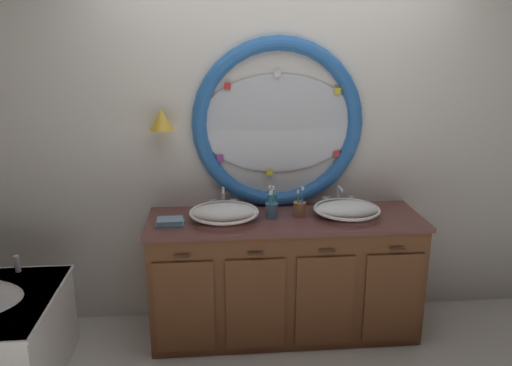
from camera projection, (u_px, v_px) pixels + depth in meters
name	position (u px, v px, depth m)	size (l,w,h in m)	color
ground_plane	(286.00, 351.00, 3.37)	(14.00, 14.00, 0.00)	silver
back_wall_assembly	(277.00, 141.00, 3.56)	(6.40, 0.26, 2.60)	silver
vanity_counter	(284.00, 275.00, 3.51)	(1.85, 0.61, 0.86)	brown
sink_basin_left	(224.00, 212.00, 3.31)	(0.46, 0.46, 0.11)	white
sink_basin_right	(347.00, 209.00, 3.38)	(0.45, 0.45, 0.11)	white
faucet_set_left	(223.00, 201.00, 3.53)	(0.20, 0.12, 0.16)	silver
faucet_set_right	(339.00, 198.00, 3.60)	(0.23, 0.13, 0.15)	silver
toothbrush_holder_left	(271.00, 209.00, 3.37)	(0.09, 0.09, 0.22)	slate
toothbrush_holder_right	(300.00, 208.00, 3.39)	(0.09, 0.09, 0.21)	#996647
soap_dispenser	(272.00, 202.00, 3.48)	(0.07, 0.07, 0.16)	#388EBC
folded_hand_towel	(170.00, 222.00, 3.24)	(0.18, 0.13, 0.04)	#7593A8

